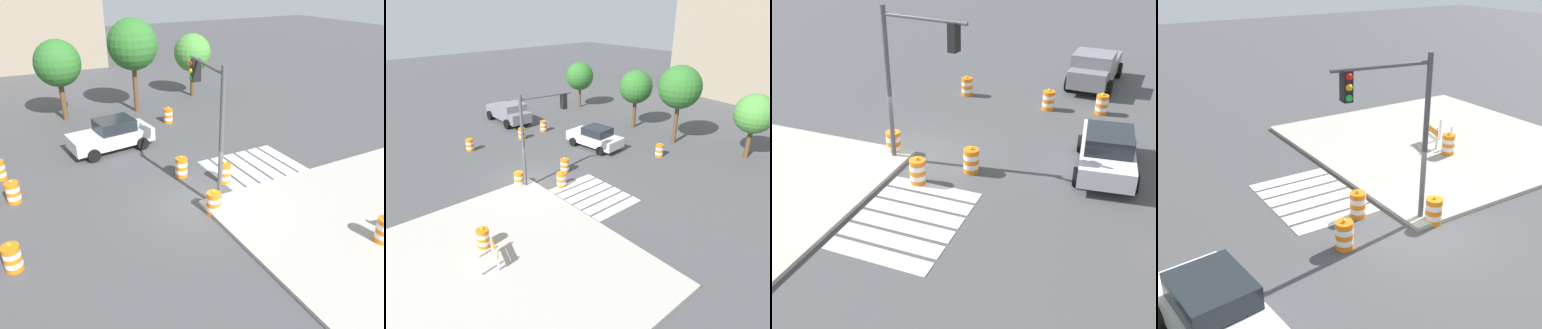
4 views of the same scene
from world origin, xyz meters
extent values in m
plane|color=#474749|center=(0.00, 0.00, 0.00)|extent=(120.00, 120.00, 0.00)
cube|color=#ADA89E|center=(6.00, -6.00, 0.07)|extent=(12.00, 12.00, 0.15)
cube|color=silver|center=(2.12, 1.80, 0.01)|extent=(0.60, 3.20, 0.02)
cube|color=silver|center=(2.88, 1.80, 0.01)|extent=(0.60, 3.20, 0.02)
cube|color=silver|center=(3.62, 1.80, 0.01)|extent=(0.60, 3.20, 0.02)
cube|color=silver|center=(4.38, 1.80, 0.01)|extent=(0.60, 3.20, 0.02)
cube|color=silver|center=(5.12, 1.80, 0.01)|extent=(0.60, 3.20, 0.02)
cube|color=silver|center=(5.88, 1.80, 0.01)|extent=(0.60, 3.20, 0.02)
cube|color=silver|center=(-1.43, 6.96, 0.68)|extent=(4.48, 2.31, 0.70)
cube|color=#1E2328|center=(-1.18, 6.99, 1.33)|extent=(2.07, 1.80, 0.60)
cylinder|color=black|center=(-2.67, 5.87, 0.33)|extent=(0.68, 0.31, 0.66)
cylinder|color=black|center=(-2.88, 7.76, 0.33)|extent=(0.68, 0.31, 0.66)
cylinder|color=black|center=(0.02, 6.17, 0.33)|extent=(0.68, 0.31, 0.66)
cylinder|color=black|center=(-0.19, 8.05, 0.33)|extent=(0.68, 0.31, 0.66)
cube|color=slate|center=(-12.39, 5.23, 0.87)|extent=(2.59, 2.11, 0.90)
cube|color=slate|center=(-10.29, 5.14, 1.17)|extent=(1.99, 2.08, 1.50)
cube|color=slate|center=(-9.20, 5.09, 0.87)|extent=(1.49, 1.96, 0.90)
cylinder|color=black|center=(-9.45, 6.12, 0.42)|extent=(0.85, 0.34, 0.84)
cylinder|color=black|center=(-9.54, 4.08, 0.42)|extent=(0.85, 0.34, 0.84)
cylinder|color=black|center=(-12.85, 6.27, 0.42)|extent=(0.85, 0.34, 0.84)
cylinder|color=black|center=(-12.94, 4.24, 0.42)|extent=(0.85, 0.34, 0.84)
cylinder|color=orange|center=(0.20, -0.82, 0.09)|extent=(0.56, 0.56, 0.18)
cylinder|color=white|center=(0.20, -0.82, 0.27)|extent=(0.56, 0.56, 0.18)
cylinder|color=orange|center=(0.20, -0.82, 0.45)|extent=(0.56, 0.56, 0.18)
cylinder|color=white|center=(0.20, -0.82, 0.63)|extent=(0.56, 0.56, 0.18)
cylinder|color=orange|center=(0.20, -0.82, 0.81)|extent=(0.56, 0.56, 0.18)
sphere|color=yellow|center=(0.20, -0.82, 0.96)|extent=(0.12, 0.12, 0.12)
cylinder|color=orange|center=(2.95, 9.25, 0.09)|extent=(0.56, 0.56, 0.18)
cylinder|color=white|center=(2.95, 9.25, 0.27)|extent=(0.56, 0.56, 0.18)
cylinder|color=orange|center=(2.95, 9.25, 0.45)|extent=(0.56, 0.56, 0.18)
cylinder|color=white|center=(2.95, 9.25, 0.63)|extent=(0.56, 0.56, 0.18)
cylinder|color=orange|center=(2.95, 9.25, 0.81)|extent=(0.56, 0.56, 0.18)
sphere|color=yellow|center=(2.95, 9.25, 0.96)|extent=(0.12, 0.12, 0.12)
cylinder|color=orange|center=(-6.98, -0.60, 0.09)|extent=(0.56, 0.56, 0.18)
cylinder|color=white|center=(-6.98, -0.60, 0.27)|extent=(0.56, 0.56, 0.18)
cylinder|color=orange|center=(-6.98, -0.60, 0.45)|extent=(0.56, 0.56, 0.18)
cylinder|color=white|center=(-6.98, -0.60, 0.63)|extent=(0.56, 0.56, 0.18)
cylinder|color=orange|center=(-6.98, -0.60, 0.81)|extent=(0.56, 0.56, 0.18)
sphere|color=yellow|center=(-6.98, -0.60, 0.96)|extent=(0.12, 0.12, 0.12)
cylinder|color=orange|center=(-6.56, 3.70, 0.09)|extent=(0.56, 0.56, 0.18)
cylinder|color=white|center=(-6.56, 3.70, 0.27)|extent=(0.56, 0.56, 0.18)
cylinder|color=orange|center=(-6.56, 3.70, 0.45)|extent=(0.56, 0.56, 0.18)
cylinder|color=white|center=(-6.56, 3.70, 0.63)|extent=(0.56, 0.56, 0.18)
cylinder|color=orange|center=(-6.56, 3.70, 0.81)|extent=(0.56, 0.56, 0.18)
sphere|color=yellow|center=(-6.56, 3.70, 0.96)|extent=(0.12, 0.12, 0.12)
cylinder|color=orange|center=(-6.93, 6.11, 0.09)|extent=(0.56, 0.56, 0.18)
cylinder|color=white|center=(-6.93, 6.11, 0.27)|extent=(0.56, 0.56, 0.18)
cylinder|color=orange|center=(-6.93, 6.11, 0.45)|extent=(0.56, 0.56, 0.18)
cylinder|color=white|center=(-6.93, 6.11, 0.63)|extent=(0.56, 0.56, 0.18)
cylinder|color=orange|center=(-6.93, 6.11, 0.81)|extent=(0.56, 0.56, 0.18)
sphere|color=yellow|center=(-6.93, 6.11, 0.96)|extent=(0.12, 0.12, 0.12)
cylinder|color=orange|center=(1.91, 1.08, 0.09)|extent=(0.56, 0.56, 0.18)
cylinder|color=white|center=(1.91, 1.08, 0.27)|extent=(0.56, 0.56, 0.18)
cylinder|color=orange|center=(1.91, 1.08, 0.45)|extent=(0.56, 0.56, 0.18)
cylinder|color=white|center=(1.91, 1.08, 0.63)|extent=(0.56, 0.56, 0.18)
cylinder|color=orange|center=(1.91, 1.08, 0.81)|extent=(0.56, 0.56, 0.18)
sphere|color=yellow|center=(1.91, 1.08, 0.96)|extent=(0.12, 0.12, 0.12)
cylinder|color=orange|center=(0.48, 2.50, 0.09)|extent=(0.56, 0.56, 0.18)
cylinder|color=white|center=(0.48, 2.50, 0.27)|extent=(0.56, 0.56, 0.18)
cylinder|color=orange|center=(0.48, 2.50, 0.45)|extent=(0.56, 0.56, 0.18)
cylinder|color=white|center=(0.48, 2.50, 0.63)|extent=(0.56, 0.56, 0.18)
cylinder|color=orange|center=(0.48, 2.50, 0.81)|extent=(0.56, 0.56, 0.18)
sphere|color=yellow|center=(0.48, 2.50, 0.96)|extent=(0.12, 0.12, 0.12)
cylinder|color=orange|center=(4.31, -5.24, 0.24)|extent=(0.56, 0.56, 0.18)
cylinder|color=white|center=(4.31, -5.24, 0.42)|extent=(0.56, 0.56, 0.18)
cylinder|color=orange|center=(4.31, -5.24, 0.60)|extent=(0.56, 0.56, 0.18)
cylinder|color=white|center=(4.31, -5.24, 0.78)|extent=(0.56, 0.56, 0.18)
cylinder|color=orange|center=(4.31, -5.24, 0.96)|extent=(0.56, 0.56, 0.18)
sphere|color=yellow|center=(4.31, -5.24, 1.11)|extent=(0.12, 0.12, 0.12)
cube|color=silver|center=(5.05, -5.22, 0.65)|extent=(0.09, 0.09, 1.00)
cube|color=silver|center=(4.86, -5.90, 0.65)|extent=(0.09, 0.09, 1.00)
cube|color=silver|center=(6.11, -5.53, 0.65)|extent=(0.09, 0.09, 1.00)
cube|color=silver|center=(5.92, -6.20, 0.65)|extent=(0.09, 0.09, 1.00)
cube|color=orange|center=(5.59, -5.35, 0.90)|extent=(1.26, 0.40, 0.28)
cube|color=white|center=(5.59, -5.35, 0.60)|extent=(1.26, 0.40, 0.20)
cylinder|color=#4C4C51|center=(0.60, -0.60, 2.90)|extent=(0.18, 0.18, 5.50)
cylinder|color=#4C4C51|center=(0.83, 0.98, 5.35)|extent=(0.58, 3.18, 0.12)
cube|color=black|center=(1.00, 2.09, 4.90)|extent=(0.40, 0.33, 0.90)
sphere|color=red|center=(0.81, 2.12, 5.20)|extent=(0.20, 0.20, 0.20)
sphere|color=#F2A514|center=(0.81, 2.12, 4.90)|extent=(0.20, 0.20, 0.20)
sphere|color=green|center=(0.81, 2.12, 4.60)|extent=(0.20, 0.20, 0.20)
cylinder|color=brown|center=(2.02, 12.33, 1.64)|extent=(0.31, 0.31, 3.28)
sphere|color=#2D6B28|center=(2.02, 12.33, 4.40)|extent=(3.22, 3.22, 3.22)
cylinder|color=brown|center=(-10.80, 13.64, 1.11)|extent=(0.26, 0.26, 2.22)
sphere|color=#2D6B28|center=(-10.80, 13.64, 3.20)|extent=(2.80, 2.80, 2.80)
cylinder|color=brown|center=(-2.63, 12.87, 1.30)|extent=(0.33, 0.33, 2.59)
sphere|color=#2D6B28|center=(-2.63, 12.87, 3.58)|extent=(2.81, 2.81, 2.81)
cylinder|color=brown|center=(7.12, 13.83, 1.14)|extent=(0.33, 0.33, 2.27)
sphere|color=#478C38|center=(7.12, 13.83, 3.23)|extent=(2.73, 2.73, 2.73)
camera|label=1|loc=(-6.41, -11.43, 8.36)|focal=35.57mm
camera|label=2|loc=(16.69, -10.37, 10.12)|focal=32.74mm
camera|label=3|loc=(14.44, 7.80, 8.33)|focal=44.20mm
camera|label=4|loc=(-10.25, 8.99, 8.18)|focal=44.96mm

